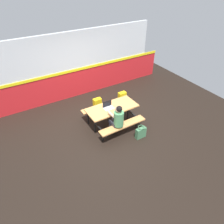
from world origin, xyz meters
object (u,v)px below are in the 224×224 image
backpack_dark (97,104)px  satchel_spare (122,97)px  laptop_silver (108,107)px  picnic_table_main (112,111)px  student_nearer (117,119)px  tote_bag_bright (141,133)px

backpack_dark → satchel_spare: 1.06m
laptop_silver → satchel_spare: (1.21, 1.01, -0.57)m
picnic_table_main → backpack_dark: picnic_table_main is taller
picnic_table_main → student_nearer: bearing=-104.8°
satchel_spare → laptop_silver: bearing=-140.3°
student_nearer → satchel_spare: (1.24, 1.60, -0.49)m
picnic_table_main → tote_bag_bright: bearing=-65.1°
student_nearer → backpack_dark: 1.77m
picnic_table_main → backpack_dark: 1.19m
picnic_table_main → backpack_dark: size_ratio=3.80×
tote_bag_bright → satchel_spare: bearing=72.8°
picnic_table_main → tote_bag_bright: picnic_table_main is taller
picnic_table_main → satchel_spare: bearing=43.7°
picnic_table_main → laptop_silver: 0.25m
tote_bag_bright → satchel_spare: satchel_spare is taller
student_nearer → backpack_dark: student_nearer is taller
picnic_table_main → tote_bag_bright: (0.46, -0.99, -0.38)m
satchel_spare → tote_bag_bright: bearing=-107.2°
student_nearer → backpack_dark: (0.18, 1.69, -0.49)m
tote_bag_bright → satchel_spare: 2.13m
backpack_dark → tote_bag_bright: backpack_dark is taller
picnic_table_main → student_nearer: student_nearer is taller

